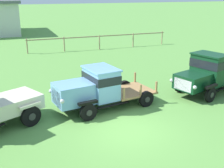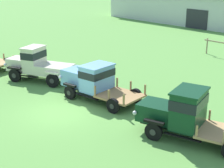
{
  "view_description": "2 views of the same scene",
  "coord_description": "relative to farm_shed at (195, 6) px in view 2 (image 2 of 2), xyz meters",
  "views": [
    {
      "loc": [
        -4.32,
        -9.64,
        5.57
      ],
      "look_at": [
        0.54,
        3.18,
        1.0
      ],
      "focal_mm": 45.0,
      "sensor_mm": 36.0,
      "label": 1
    },
    {
      "loc": [
        14.39,
        -8.96,
        7.17
      ],
      "look_at": [
        0.54,
        3.18,
        1.0
      ],
      "focal_mm": 55.0,
      "sensor_mm": 36.0,
      "label": 2
    }
  ],
  "objects": [
    {
      "name": "vintage_truck_second_in_line",
      "position": [
        9.53,
        -30.51,
        -1.11
      ],
      "size": [
        4.93,
        3.51,
        2.31
      ],
      "color": "black",
      "rests_on": "ground"
    },
    {
      "name": "ground_plane",
      "position": [
        15.09,
        -32.45,
        -2.23
      ],
      "size": [
        240.0,
        240.0,
        0.0
      ],
      "primitive_type": "plane",
      "color": "#5B9342"
    },
    {
      "name": "vintage_truck_far_side",
      "position": [
        21.09,
        -29.82,
        -1.08
      ],
      "size": [
        5.65,
        3.41,
        2.26
      ],
      "color": "black",
      "rests_on": "ground"
    },
    {
      "name": "farm_shed",
      "position": [
        0.0,
        0.0,
        0.0
      ],
      "size": [
        25.93,
        10.14,
        4.43
      ],
      "color": "silver",
      "rests_on": "ground"
    },
    {
      "name": "vintage_truck_midrow_center",
      "position": [
        14.58,
        -29.79,
        -1.14
      ],
      "size": [
        5.4,
        2.85,
        2.06
      ],
      "color": "black",
      "rests_on": "ground"
    }
  ]
}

